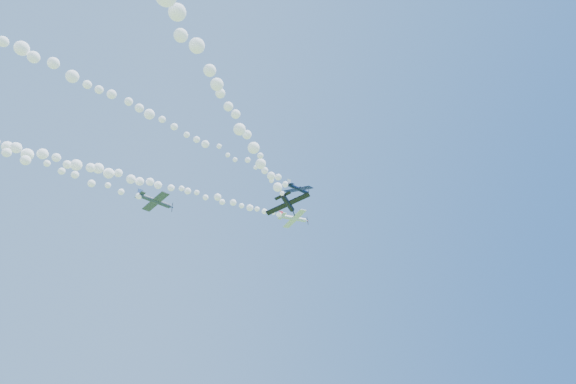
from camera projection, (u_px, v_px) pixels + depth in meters
name	position (u px, v px, depth m)	size (l,w,h in m)	color
plane_white	(294.00, 218.00, 110.52)	(7.91, 8.24, 2.21)	white
smoke_trail_white	(126.00, 177.00, 92.89)	(71.18, 13.11, 3.25)	white
plane_navy	(298.00, 189.00, 107.31)	(7.22, 7.52, 2.15)	#0C1535
smoke_trail_navy	(126.00, 103.00, 80.07)	(73.76, 34.15, 2.89)	white
plane_grey	(155.00, 201.00, 92.39)	(7.68, 8.09, 2.67)	#3D465A
plane_black	(288.00, 203.00, 70.31)	(5.94, 5.91, 2.51)	black
smoke_trail_black	(187.00, 34.00, 41.12)	(39.66, 51.55, 2.72)	white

